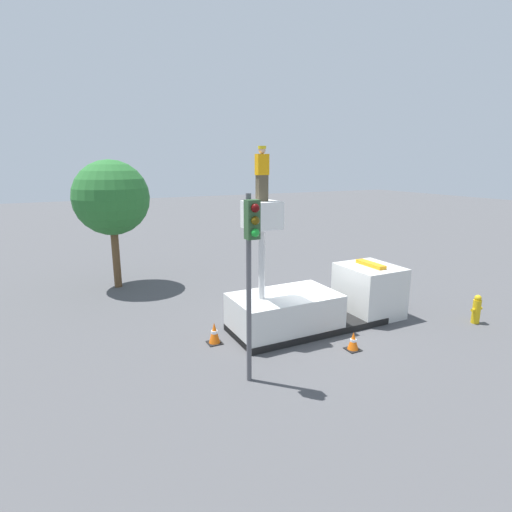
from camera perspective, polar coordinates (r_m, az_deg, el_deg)
name	(u,v)px	position (r m, az deg, el deg)	size (l,w,h in m)	color
ground_plane	(307,327)	(15.32, 7.36, -9.99)	(120.00, 120.00, 0.00)	#4C4C4F
bucket_truck	(319,302)	(15.26, 9.01, -6.51)	(6.86, 2.34, 4.77)	black
worker	(262,174)	(13.11, 0.86, 11.67)	(0.40, 0.26, 1.75)	brown
traffic_light_pole	(251,253)	(10.33, -0.72, 0.42)	(0.34, 0.57, 5.24)	#515156
fire_hydrant	(477,309)	(17.50, 28.97, -6.68)	(0.54, 0.30, 1.13)	gold
traffic_cone_rear	(214,333)	(13.85, -5.97, -10.95)	(0.48, 0.48, 0.74)	black
traffic_cone_curbside	(353,342)	(13.73, 13.72, -11.78)	(0.46, 0.46, 0.62)	black
tree_left_bg	(111,198)	(20.25, -19.96, 7.77)	(3.55, 3.55, 6.17)	brown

